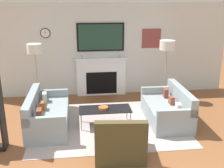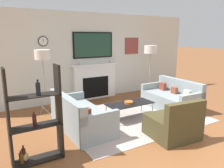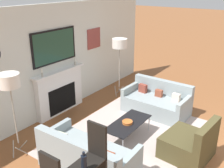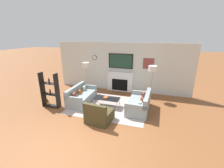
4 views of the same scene
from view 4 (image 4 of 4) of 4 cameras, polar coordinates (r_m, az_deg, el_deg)
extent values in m
plane|color=brown|center=(4.98, -10.63, -20.25)|extent=(60.00, 60.00, 0.00)
cube|color=silver|center=(8.40, 3.34, 6.32)|extent=(7.59, 0.07, 2.70)
cube|color=white|center=(8.50, 3.06, 0.85)|extent=(1.45, 0.16, 1.09)
cube|color=black|center=(8.47, 2.90, -0.33)|extent=(0.90, 0.01, 0.65)
cube|color=white|center=(8.33, 3.09, 4.53)|extent=(1.57, 0.22, 0.04)
cylinder|color=#B2AD9E|center=(8.43, -0.55, 5.21)|extent=(0.04, 0.04, 0.10)
cylinder|color=white|center=(8.41, -0.55, 5.84)|extent=(0.03, 0.03, 0.09)
cylinder|color=#B2AD9E|center=(8.17, 6.75, 4.67)|extent=(0.04, 0.04, 0.10)
cylinder|color=white|center=(8.15, 6.78, 5.32)|extent=(0.03, 0.03, 0.09)
cube|color=black|center=(8.29, 3.31, 8.72)|extent=(1.36, 0.04, 0.81)
cube|color=#1E4233|center=(8.27, 3.28, 8.70)|extent=(1.26, 0.01, 0.72)
cylinder|color=black|center=(8.76, -6.65, 10.02)|extent=(0.27, 0.02, 0.27)
cylinder|color=silver|center=(8.75, -6.68, 10.01)|extent=(0.23, 0.00, 0.23)
cube|color=black|center=(8.74, -6.70, 10.20)|extent=(0.01, 0.00, 0.06)
cube|color=brown|center=(8.08, 13.72, 7.57)|extent=(0.56, 0.02, 0.56)
cube|color=#B5A199|center=(6.88, -1.22, -8.30)|extent=(3.36, 2.57, 0.01)
cube|color=#8A979B|center=(7.28, -11.25, -5.29)|extent=(0.86, 1.73, 0.43)
cube|color=#8A979B|center=(7.29, -13.78, -2.14)|extent=(0.19, 1.72, 0.35)
cube|color=gray|center=(7.85, -8.74, -1.02)|extent=(0.83, 0.12, 0.18)
cube|color=#899A9F|center=(6.52, -14.62, -5.50)|extent=(0.83, 0.12, 0.18)
cube|color=beige|center=(7.64, -10.53, -1.54)|extent=(0.13, 0.22, 0.21)
cube|color=#B2501D|center=(7.23, -12.28, -2.97)|extent=(0.10, 0.18, 0.17)
cube|color=brown|center=(6.81, -14.27, -4.26)|extent=(0.12, 0.22, 0.22)
cube|color=#8A979B|center=(6.53, 10.02, -8.10)|extent=(0.89, 1.63, 0.42)
cube|color=#8A979B|center=(6.34, 13.29, -5.21)|extent=(0.20, 1.61, 0.38)
cube|color=#8F9A9B|center=(5.73, 8.99, -8.60)|extent=(0.85, 0.12, 0.18)
cube|color=#8C9A98|center=(7.10, 11.10, -3.33)|extent=(0.85, 0.12, 0.18)
cube|color=beige|center=(5.97, 10.68, -7.51)|extent=(0.12, 0.20, 0.19)
cube|color=brown|center=(6.39, 11.29, -5.81)|extent=(0.10, 0.18, 0.18)
cube|color=brown|center=(6.82, 11.84, -4.12)|extent=(0.13, 0.23, 0.22)
cube|color=#433C21|center=(5.71, -4.72, -11.94)|extent=(0.95, 0.92, 0.43)
cube|color=#433C21|center=(5.24, -6.60, -9.80)|extent=(0.88, 0.22, 0.39)
cube|color=black|center=(6.71, -2.06, -5.43)|extent=(1.16, 0.53, 0.02)
cylinder|color=#B7B7BC|center=(6.78, -6.99, -7.11)|extent=(0.02, 0.02, 0.38)
cylinder|color=#B7B7BC|center=(6.45, 1.87, -8.36)|extent=(0.02, 0.02, 0.38)
cylinder|color=#B7B7BC|center=(7.15, -5.55, -5.67)|extent=(0.02, 0.02, 0.38)
cylinder|color=#B7B7BC|center=(6.84, 2.87, -6.76)|extent=(0.02, 0.02, 0.38)
cylinder|color=#C06329|center=(6.70, -2.40, -5.16)|extent=(0.21, 0.21, 0.05)
torus|color=#CC642C|center=(6.69, -2.40, -4.98)|extent=(0.22, 0.22, 0.02)
cylinder|color=#9E998E|center=(8.63, -8.64, -1.98)|extent=(0.09, 0.23, 0.27)
cylinder|color=#9E998E|center=(8.75, -9.62, -1.76)|extent=(0.17, 0.19, 0.27)
cylinder|color=#9E998E|center=(8.57, -9.82, -2.20)|extent=(0.23, 0.07, 0.27)
cylinder|color=#9E998E|center=(8.43, -9.61, 2.54)|extent=(0.02, 0.02, 1.16)
cylinder|color=white|center=(8.28, -9.86, 7.22)|extent=(0.38, 0.38, 0.24)
cylinder|color=#9E998E|center=(7.85, 15.19, -4.52)|extent=(0.09, 0.23, 0.27)
cylinder|color=#9E998E|center=(7.89, 13.86, -4.28)|extent=(0.17, 0.19, 0.27)
cylinder|color=#9E998E|center=(7.72, 14.19, -4.82)|extent=(0.23, 0.07, 0.27)
cylinder|color=#9E998E|center=(7.58, 14.84, 0.47)|extent=(0.02, 0.02, 1.17)
cylinder|color=white|center=(7.40, 15.28, 5.75)|extent=(0.41, 0.41, 0.26)
cube|color=black|center=(7.32, -24.90, -1.87)|extent=(0.04, 0.28, 1.55)
cube|color=black|center=(6.84, -20.12, -2.58)|extent=(0.04, 0.28, 1.55)
cube|color=black|center=(7.35, -21.88, -7.70)|extent=(0.80, 0.28, 0.02)
cube|color=black|center=(7.13, -22.42, -3.57)|extent=(0.80, 0.28, 0.01)
cube|color=black|center=(6.98, -22.90, 0.23)|extent=(0.80, 0.28, 0.02)
cylinder|color=#3D1919|center=(7.12, -22.47, -2.77)|extent=(0.06, 0.06, 0.18)
cylinder|color=#3D1919|center=(7.08, -22.58, -1.92)|extent=(0.03, 0.03, 0.04)
cylinder|color=black|center=(6.87, -22.84, 0.91)|extent=(0.07, 0.07, 0.20)
cylinder|color=black|center=(6.84, -22.97, 1.89)|extent=(0.03, 0.03, 0.05)
ellipsoid|color=tan|center=(7.45, -23.03, -6.75)|extent=(0.11, 0.11, 0.16)
cylinder|color=brown|center=(7.46, -23.59, -6.74)|extent=(0.07, 0.07, 0.18)
cylinder|color=brown|center=(7.41, -23.70, -5.97)|extent=(0.03, 0.03, 0.04)
cylinder|color=#3D1919|center=(7.44, -23.19, -6.54)|extent=(0.07, 0.07, 0.22)
cylinder|color=#3D1919|center=(7.39, -23.33, -5.56)|extent=(0.03, 0.03, 0.06)
camera|label=1|loc=(2.60, -62.24, -0.74)|focal=42.00mm
camera|label=2|loc=(5.40, -52.84, -0.81)|focal=35.00mm
camera|label=3|loc=(7.00, -46.27, 13.37)|focal=42.00mm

